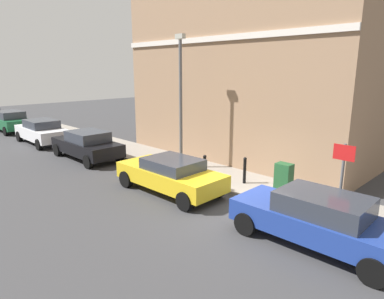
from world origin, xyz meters
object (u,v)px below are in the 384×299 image
(car_yellow, at_px, (170,174))
(bollard_far_kerb, at_px, (205,167))
(bollard_near_cabinet, at_px, (245,169))
(lamppost, at_px, (181,97))
(car_green, at_px, (10,121))
(car_black, at_px, (87,145))
(car_white, at_px, (42,131))
(street_sign, at_px, (342,171))
(utility_cabinet, at_px, (283,181))
(car_blue, at_px, (318,219))

(car_yellow, relative_size, bollard_far_kerb, 4.18)
(bollard_near_cabinet, distance_m, lamppost, 4.23)
(car_green, relative_size, bollard_near_cabinet, 4.09)
(car_black, height_order, car_white, car_white)
(car_green, xyz_separation_m, bollard_near_cabinet, (2.40, -19.27, -0.09))
(car_yellow, xyz_separation_m, lamppost, (2.17, 1.74, 2.60))
(car_black, distance_m, street_sign, 12.18)
(car_white, distance_m, lamppost, 10.68)
(bollard_near_cabinet, relative_size, street_sign, 0.45)
(utility_cabinet, xyz_separation_m, bollard_near_cabinet, (0.10, 1.73, 0.02))
(bollard_near_cabinet, relative_size, lamppost, 0.18)
(car_yellow, bearing_deg, street_sign, -164.78)
(car_white, bearing_deg, car_yellow, -179.24)
(car_yellow, distance_m, street_sign, 5.81)
(bollard_far_kerb, bearing_deg, car_yellow, 170.72)
(car_blue, bearing_deg, car_green, -0.72)
(street_sign, bearing_deg, car_white, 95.19)
(car_white, height_order, street_sign, street_sign)
(car_green, distance_m, utility_cabinet, 21.12)
(car_green, bearing_deg, bollard_near_cabinet, -173.84)
(car_blue, xyz_separation_m, car_green, (-0.06, 23.26, 0.05))
(car_yellow, bearing_deg, car_white, -1.03)
(car_black, relative_size, utility_cabinet, 3.80)
(bollard_far_kerb, bearing_deg, street_sign, -89.74)
(car_black, height_order, bollard_far_kerb, car_black)
(car_white, xyz_separation_m, car_green, (-0.01, 5.80, 0.02))
(car_white, xyz_separation_m, bollard_near_cabinet, (2.39, -13.47, -0.06))
(car_white, distance_m, utility_cabinet, 15.37)
(car_yellow, distance_m, car_black, 6.57)
(car_black, distance_m, car_green, 11.12)
(car_green, bearing_deg, street_sign, -177.01)
(car_yellow, bearing_deg, car_green, -0.98)
(car_yellow, relative_size, car_white, 0.98)
(car_yellow, bearing_deg, lamppost, -52.23)
(car_blue, height_order, car_white, car_white)
(bollard_near_cabinet, height_order, lamppost, lamppost)
(car_green, bearing_deg, car_white, 179.14)
(lamppost, bearing_deg, car_white, 102.01)
(car_white, relative_size, bollard_near_cabinet, 4.28)
(bollard_near_cabinet, xyz_separation_m, lamppost, (-0.23, 3.33, 2.60))
(bollard_near_cabinet, bearing_deg, car_green, 97.09)
(utility_cabinet, bearing_deg, street_sign, -107.91)
(bollard_far_kerb, relative_size, street_sign, 0.45)
(car_white, bearing_deg, car_black, -177.40)
(car_blue, height_order, bollard_far_kerb, car_blue)
(car_green, distance_m, bollard_near_cabinet, 19.42)
(utility_cabinet, xyz_separation_m, lamppost, (-0.13, 5.05, 2.62))
(car_black, height_order, utility_cabinet, car_black)
(car_black, bearing_deg, street_sign, -173.27)
(car_white, relative_size, street_sign, 1.93)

